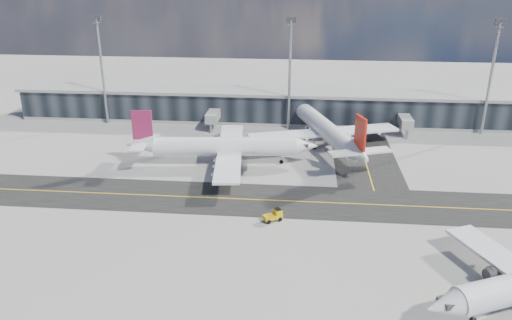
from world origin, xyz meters
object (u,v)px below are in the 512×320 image
object	(u,v)px
airliner_redtail	(327,131)
baggage_tug	(274,215)
airliner_af	(222,147)
service_van	(307,134)

from	to	relation	value
airliner_redtail	baggage_tug	xyz separation A→B (m)	(-10.21, -37.53, -3.25)
airliner_af	airliner_redtail	bearing A→B (deg)	112.83
airliner_af	service_van	world-z (taller)	airliner_af
airliner_redtail	baggage_tug	world-z (taller)	airliner_redtail
airliner_redtail	baggage_tug	distance (m)	39.03
airliner_redtail	service_van	bearing A→B (deg)	100.73
baggage_tug	service_van	world-z (taller)	baggage_tug
baggage_tug	airliner_af	bearing A→B (deg)	178.13
service_van	airliner_af	bearing A→B (deg)	-131.60
service_van	airliner_redtail	bearing A→B (deg)	-59.49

